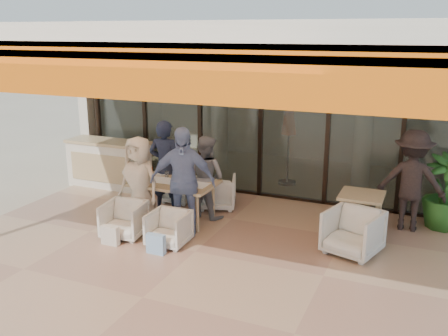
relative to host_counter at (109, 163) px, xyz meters
The scene contains 21 objects.
ground 4.00m from the host_counter, 35.40° to the right, with size 70.00×70.00×0.00m, color #C6B293.
terrace_floor 4.00m from the host_counter, 35.40° to the right, with size 8.00×6.00×0.01m, color tan.
terrace_structure 4.94m from the host_counter, 38.40° to the right, with size 8.00×6.00×3.40m.
glass_storefront 3.47m from the host_counter, 12.31° to the left, with size 8.08×0.10×3.20m.
interior_block 4.74m from the host_counter, 43.01° to the left, with size 9.05×3.62×3.52m.
host_counter is the anchor object (origin of this frame).
dining_table 2.60m from the host_counter, 28.44° to the right, with size 1.50×0.90×0.93m.
chair_far_left 1.91m from the host_counter, ahead, with size 0.57×0.53×0.58m, color white.
chair_far_right 2.73m from the host_counter, ahead, with size 0.68×0.64×0.70m, color white.
chair_near_left 2.89m from the host_counter, 49.52° to the right, with size 0.65×0.61×0.67m, color white.
chair_near_right 3.50m from the host_counter, 38.97° to the right, with size 0.60×0.56×0.62m, color white.
diner_navy 2.06m from the host_counter, 22.99° to the right, with size 0.64×0.42×1.75m, color #171D33.
diner_grey 2.84m from the host_counter, 16.33° to the right, with size 0.74×0.58×1.53m, color slate.
diner_cream 2.54m from the host_counter, 42.14° to the right, with size 0.79×0.51×1.61m, color beige.
diner_periwinkle 3.22m from the host_counter, 31.99° to the right, with size 1.08×0.45×1.85m, color #687EAD.
tote_bag_cream 3.22m from the host_counter, 54.18° to the right, with size 0.30×0.10×0.34m, color silver.
tote_bag_blue 3.77m from the host_counter, 43.72° to the right, with size 0.30×0.10×0.34m, color #99BFD8.
side_table 5.49m from the host_counter, ahead, with size 0.70×0.70×0.74m.
side_chair 5.63m from the host_counter, 14.11° to the right, with size 0.76×0.71×0.78m, color white.
standing_woman 6.18m from the host_counter, ahead, with size 1.13×0.65×1.76m, color black.
potted_palm 6.73m from the host_counter, ahead, with size 0.74×0.74×1.33m, color #1E5919.
Camera 1 is at (3.22, -6.33, 3.33)m, focal length 40.00 mm.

